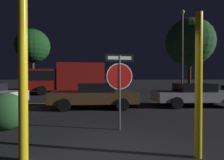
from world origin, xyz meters
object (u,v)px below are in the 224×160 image
at_px(yellow_pole_left, 23,65).
at_px(passing_car_3, 195,94).
at_px(tree_0, 33,46).
at_px(tree_1, 190,42).
at_px(passing_car_2, 95,95).
at_px(yellow_pole_right, 199,85).
at_px(stop_sign, 120,76).
at_px(hedge_bush_1, 6,111).
at_px(street_lamp, 182,44).
at_px(delivery_truck, 68,78).

bearing_deg(yellow_pole_left, passing_car_3, 42.86).
distance_m(tree_0, tree_1, 18.17).
bearing_deg(tree_1, passing_car_2, -134.51).
distance_m(yellow_pole_right, tree_1, 17.95).
distance_m(yellow_pole_right, passing_car_3, 6.79).
bearing_deg(passing_car_3, yellow_pole_right, -27.84).
bearing_deg(passing_car_3, stop_sign, -47.79).
bearing_deg(hedge_bush_1, tree_0, 109.47).
bearing_deg(passing_car_2, hedge_bush_1, 144.83).
bearing_deg(street_lamp, delivery_truck, 176.68).
xyz_separation_m(stop_sign, delivery_truck, (-3.95, 11.47, -0.03)).
bearing_deg(yellow_pole_right, hedge_bush_1, 157.33).
height_order(stop_sign, tree_1, tree_1).
distance_m(yellow_pole_left, tree_1, 19.52).
height_order(passing_car_2, delivery_truck, delivery_truck).
bearing_deg(stop_sign, tree_0, 111.29).
height_order(yellow_pole_left, passing_car_2, yellow_pole_left).
distance_m(yellow_pole_left, street_lamp, 15.70).
relative_size(delivery_truck, tree_0, 0.95).
height_order(hedge_bush_1, tree_0, tree_0).
height_order(yellow_pole_left, tree_0, tree_0).
bearing_deg(delivery_truck, tree_0, 42.54).
height_order(yellow_pole_left, delivery_truck, yellow_pole_left).
distance_m(stop_sign, passing_car_2, 3.99).
relative_size(yellow_pole_right, hedge_bush_1, 2.30).
bearing_deg(tree_0, passing_car_2, -56.81).
xyz_separation_m(passing_car_2, passing_car_3, (5.44, 0.35, -0.02)).
xyz_separation_m(passing_car_3, delivery_truck, (-8.44, 7.36, 0.92)).
distance_m(yellow_pole_left, delivery_truck, 13.49).
bearing_deg(passing_car_2, yellow_pole_right, -159.10).
bearing_deg(passing_car_3, yellow_pole_left, -47.40).
height_order(yellow_pole_right, street_lamp, street_lamp).
bearing_deg(delivery_truck, yellow_pole_left, -176.47).
bearing_deg(yellow_pole_right, tree_1, 64.17).
relative_size(yellow_pole_left, tree_1, 0.44).
relative_size(stop_sign, tree_1, 0.28).
height_order(yellow_pole_right, delivery_truck, delivery_truck).
height_order(street_lamp, tree_0, street_lamp).
relative_size(hedge_bush_1, tree_1, 0.15).
relative_size(stop_sign, hedge_bush_1, 1.84).
height_order(yellow_pole_right, passing_car_3, yellow_pole_right).
height_order(tree_0, tree_1, tree_1).
relative_size(yellow_pole_left, yellow_pole_right, 1.27).
bearing_deg(street_lamp, yellow_pole_left, -124.51).
height_order(yellow_pole_left, passing_car_3, yellow_pole_left).
bearing_deg(stop_sign, passing_car_3, 34.51).
distance_m(stop_sign, yellow_pole_left, 2.71).
height_order(hedge_bush_1, passing_car_3, passing_car_3).
xyz_separation_m(yellow_pole_left, tree_1, (10.94, 15.74, 3.70)).
xyz_separation_m(tree_0, tree_1, (18.03, -2.27, 0.17)).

